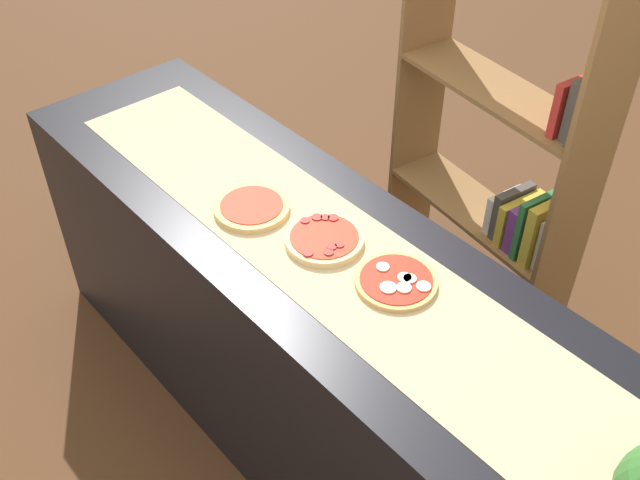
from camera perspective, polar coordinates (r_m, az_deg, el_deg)
name	(u,v)px	position (r m, az deg, el deg)	size (l,w,h in m)	color
ground_plane	(320,431)	(2.94, 0.00, -14.51)	(12.00, 12.00, 0.00)	#4C2D19
counter	(320,349)	(2.56, 0.00, -8.44)	(2.61, 0.68, 0.95)	black
parchment_paper	(320,245)	(2.22, 0.00, -0.37)	(2.19, 0.42, 0.00)	tan
pizza_plain_0	(252,207)	(2.35, -5.30, 2.53)	(0.24, 0.24, 0.02)	#DBB26B
pizza_pepperoni_1	(324,239)	(2.22, 0.33, 0.08)	(0.24, 0.24, 0.03)	#E5C17F
pizza_mozzarella_2	(396,281)	(2.10, 5.92, -3.18)	(0.24, 0.24, 0.02)	tan
bookshelf	(505,189)	(2.89, 14.09, 3.85)	(0.89, 0.37, 1.65)	brown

